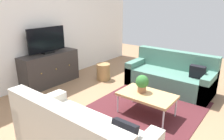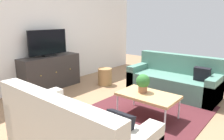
% 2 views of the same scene
% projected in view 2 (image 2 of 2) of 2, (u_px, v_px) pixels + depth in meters
% --- Properties ---
extents(ground_plane, '(10.00, 10.00, 0.00)m').
position_uv_depth(ground_plane, '(133.00, 114.00, 3.63)').
color(ground_plane, '#997251').
extents(wall_back, '(6.40, 0.12, 2.70)m').
position_uv_depth(wall_back, '(43.00, 29.00, 4.89)').
color(wall_back, white).
rests_on(wall_back, ground_plane).
extents(area_rug, '(2.50, 1.90, 0.01)m').
position_uv_depth(area_rug, '(140.00, 116.00, 3.53)').
color(area_rug, '#4C1E23').
rests_on(area_rug, ground_plane).
extents(couch_left_side, '(0.82, 1.86, 0.83)m').
position_uv_depth(couch_left_side, '(70.00, 136.00, 2.43)').
color(couch_left_side, beige).
rests_on(couch_left_side, ground_plane).
extents(couch_right_side, '(0.82, 1.86, 0.83)m').
position_uv_depth(couch_right_side, '(174.00, 81.00, 4.57)').
color(couch_right_side, '#4C7A6B').
rests_on(couch_right_side, ground_plane).
extents(coffee_table, '(0.58, 0.95, 0.40)m').
position_uv_depth(coffee_table, '(148.00, 96.00, 3.42)').
color(coffee_table, tan).
rests_on(coffee_table, ground_plane).
extents(potted_plant, '(0.23, 0.23, 0.31)m').
position_uv_depth(potted_plant, '(143.00, 82.00, 3.47)').
color(potted_plant, '#936042').
rests_on(potted_plant, coffee_table).
extents(tv_console, '(1.40, 0.47, 0.76)m').
position_uv_depth(tv_console, '(51.00, 72.00, 4.89)').
color(tv_console, '#332D2B').
rests_on(tv_console, ground_plane).
extents(flat_screen_tv, '(0.96, 0.16, 0.60)m').
position_uv_depth(flat_screen_tv, '(48.00, 43.00, 4.74)').
color(flat_screen_tv, black).
rests_on(flat_screen_tv, tv_console).
extents(wicker_basket, '(0.34, 0.34, 0.41)m').
position_uv_depth(wicker_basket, '(105.00, 77.00, 5.16)').
color(wicker_basket, '#9E7547').
rests_on(wicker_basket, ground_plane).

